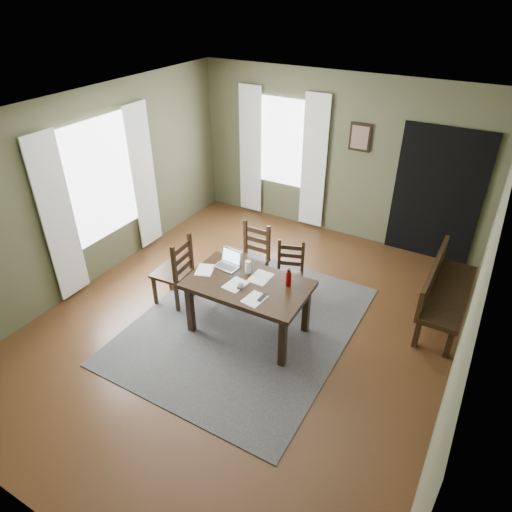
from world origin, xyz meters
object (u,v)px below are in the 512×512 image
Objects in this scene: bench at (442,287)px; laptop at (229,262)px; chair_back_left at (252,259)px; water_bottle at (289,278)px; dining_table at (248,289)px; chair_back_right at (289,273)px; chair_end at (175,272)px.

bench is 2.75m from laptop.
chair_back_left is 1.16m from water_bottle.
chair_back_left reaches higher than dining_table.
chair_back_left is (-0.44, 0.85, -0.18)m from dining_table.
laptop is 0.85m from water_bottle.
chair_back_right reaches higher than dining_table.
chair_end is 0.67× the size of bench.
chair_end is at bearing 113.45° from bench.
bench is at bearing -2.60° from chair_back_right.
chair_back_left is 0.59m from chair_back_right.
chair_back_left is at bearing 103.10° from bench.
chair_back_right is (0.58, 0.01, -0.06)m from chair_back_left.
dining_table is 1.74× the size of chair_back_right.
bench is (2.48, 0.58, 0.03)m from chair_back_left.
chair_end reaches higher than water_bottle.
bench reaches higher than dining_table.
chair_back_left reaches higher than chair_back_right.
chair_back_right is at bearing 54.05° from laptop.
chair_back_left is at bearing 143.40° from water_bottle.
water_bottle reaches higher than bench.
laptop is (-2.45, -1.22, 0.29)m from bench.
chair_back_left is 4.27× the size of water_bottle.
laptop is at bearing 116.48° from bench.
chair_end is 1.66m from water_bottle.
chair_end is 3.25× the size of laptop.
chair_back_left is 2.55m from bench.
chair_end reaches higher than chair_back_left.
dining_table is 0.52m from water_bottle.
water_bottle is at bearing 91.72° from chair_end.
chair_end is 1.04× the size of chair_back_left.
chair_back_right is (0.14, 0.87, -0.23)m from dining_table.
bench is 6.68× the size of water_bottle.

